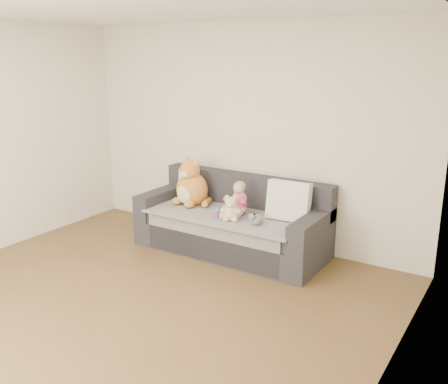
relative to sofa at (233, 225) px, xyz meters
name	(u,v)px	position (x,y,z in m)	size (l,w,h in m)	color
room_shell	(124,167)	(-0.10, -1.64, 0.99)	(5.00, 5.00, 5.00)	brown
sofa	(233,225)	(0.00, 0.00, 0.00)	(2.20, 0.94, 0.85)	#28282D
cushion_left	(195,184)	(-0.70, 0.23, 0.34)	(0.42, 0.26, 0.37)	beige
cushion_right_back	(285,199)	(0.57, 0.17, 0.36)	(0.46, 0.36, 0.40)	beige
cushion_right_front	(289,201)	(0.67, 0.08, 0.38)	(0.49, 0.25, 0.44)	beige
toddler	(238,201)	(0.11, -0.06, 0.33)	(0.28, 0.39, 0.39)	#D94C7F
plush_cat	(191,186)	(-0.58, -0.01, 0.38)	(0.48, 0.41, 0.61)	#BE6E2A
teddy_bear	(231,210)	(0.15, -0.29, 0.28)	(0.22, 0.18, 0.29)	beige
plush_cow	(256,219)	(0.45, -0.27, 0.23)	(0.12, 0.18, 0.15)	white
sippy_cup	(217,212)	(-0.03, -0.29, 0.22)	(0.11, 0.08, 0.12)	purple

